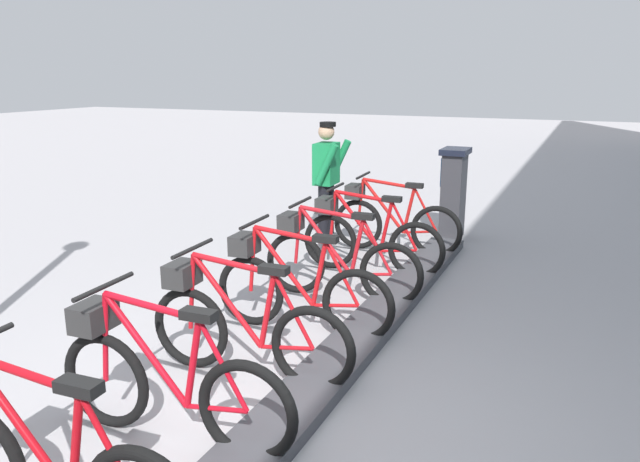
% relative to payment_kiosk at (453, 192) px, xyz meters
% --- Properties ---
extents(ground_plane, '(60.00, 60.00, 0.00)m').
position_rel_payment_kiosk_xyz_m(ground_plane, '(-0.05, 5.58, -0.67)').
color(ground_plane, '#B1ADB0').
extents(dock_rail_base, '(0.44, 10.22, 0.10)m').
position_rel_payment_kiosk_xyz_m(dock_rail_base, '(-0.05, 5.58, -0.62)').
color(dock_rail_base, '#47474C').
rests_on(dock_rail_base, ground).
extents(payment_kiosk, '(0.36, 0.52, 1.28)m').
position_rel_payment_kiosk_xyz_m(payment_kiosk, '(0.00, 0.00, 0.00)').
color(payment_kiosk, '#38383D').
rests_on(payment_kiosk, ground).
extents(bike_docked_0, '(1.72, 0.54, 1.02)m').
position_rel_payment_kiosk_xyz_m(bike_docked_0, '(0.57, 1.07, -0.24)').
color(bike_docked_0, black).
rests_on(bike_docked_0, ground).
extents(bike_docked_1, '(1.72, 0.54, 1.02)m').
position_rel_payment_kiosk_xyz_m(bike_docked_1, '(0.57, 2.01, -0.24)').
color(bike_docked_1, black).
rests_on(bike_docked_1, ground).
extents(bike_docked_2, '(1.72, 0.54, 1.02)m').
position_rel_payment_kiosk_xyz_m(bike_docked_2, '(0.57, 2.96, -0.24)').
color(bike_docked_2, black).
rests_on(bike_docked_2, ground).
extents(bike_docked_3, '(1.72, 0.54, 1.02)m').
position_rel_payment_kiosk_xyz_m(bike_docked_3, '(0.57, 3.90, -0.24)').
color(bike_docked_3, black).
rests_on(bike_docked_3, ground).
extents(bike_docked_4, '(1.72, 0.54, 1.02)m').
position_rel_payment_kiosk_xyz_m(bike_docked_4, '(0.57, 4.84, -0.24)').
color(bike_docked_4, black).
rests_on(bike_docked_4, ground).
extents(bike_docked_5, '(1.72, 0.54, 1.02)m').
position_rel_payment_kiosk_xyz_m(bike_docked_5, '(0.57, 5.78, -0.24)').
color(bike_docked_5, black).
rests_on(bike_docked_5, ground).
extents(worker_near_rack, '(0.47, 0.64, 1.66)m').
position_rel_payment_kiosk_xyz_m(worker_near_rack, '(1.54, 0.94, 0.24)').
color(worker_near_rack, white).
rests_on(worker_near_rack, ground).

